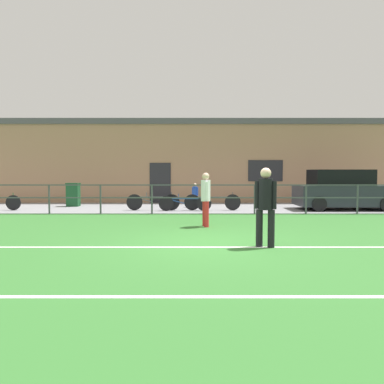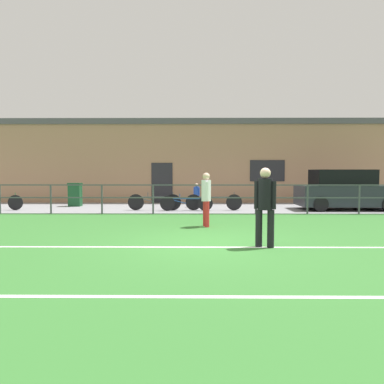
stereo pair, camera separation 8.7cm
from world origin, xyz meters
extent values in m
cube|color=#33702D|center=(0.00, 0.00, -0.02)|extent=(60.00, 44.00, 0.04)
cube|color=white|center=(0.00, -0.41, 0.00)|extent=(36.00, 0.11, 0.00)
cube|color=white|center=(0.00, -3.65, 0.00)|extent=(36.00, 0.11, 0.00)
cube|color=gray|center=(0.00, 8.50, 0.01)|extent=(48.00, 5.00, 0.02)
cylinder|color=#474C51|center=(-8.00, 6.00, 0.57)|extent=(0.07, 0.07, 1.15)
cylinder|color=#474C51|center=(-6.00, 6.00, 0.57)|extent=(0.07, 0.07, 1.15)
cylinder|color=#474C51|center=(-4.00, 6.00, 0.57)|extent=(0.07, 0.07, 1.15)
cylinder|color=#474C51|center=(-2.00, 6.00, 0.57)|extent=(0.07, 0.07, 1.15)
cylinder|color=#474C51|center=(0.00, 6.00, 0.57)|extent=(0.07, 0.07, 1.15)
cylinder|color=#474C51|center=(2.00, 6.00, 0.57)|extent=(0.07, 0.07, 1.15)
cylinder|color=#474C51|center=(4.00, 6.00, 0.57)|extent=(0.07, 0.07, 1.15)
cylinder|color=#474C51|center=(6.00, 6.00, 0.57)|extent=(0.07, 0.07, 1.15)
cube|color=#474C51|center=(0.00, 6.00, 1.13)|extent=(36.00, 0.04, 0.04)
cube|color=#474C51|center=(0.00, 6.00, 0.63)|extent=(36.00, 0.04, 0.04)
cube|color=#A37A5B|center=(0.00, 12.20, 2.06)|extent=(28.00, 2.40, 4.11)
cube|color=#232328|center=(-2.10, 10.98, 1.05)|extent=(1.10, 0.04, 2.10)
cube|color=#232328|center=(3.39, 10.98, 1.69)|extent=(1.80, 0.04, 1.10)
cube|color=#4C4C51|center=(0.00, 12.20, 4.26)|extent=(28.00, 2.56, 0.30)
cylinder|color=black|center=(1.04, -0.35, 0.41)|extent=(0.15, 0.15, 0.82)
cylinder|color=black|center=(1.28, -0.43, 0.41)|extent=(0.15, 0.15, 0.82)
cylinder|color=black|center=(1.16, -0.39, 1.16)|extent=(0.30, 0.30, 0.68)
sphere|color=beige|center=(1.16, -0.39, 1.62)|extent=(0.23, 0.23, 0.23)
cylinder|color=black|center=(0.99, -0.33, 1.14)|extent=(0.11, 0.11, 0.61)
cylinder|color=black|center=(1.33, -0.45, 1.14)|extent=(0.11, 0.11, 0.61)
cylinder|color=red|center=(-0.01, 2.54, 0.38)|extent=(0.14, 0.14, 0.77)
cylinder|color=red|center=(-0.05, 2.78, 0.38)|extent=(0.14, 0.14, 0.77)
cylinder|color=white|center=(-0.03, 2.66, 1.08)|extent=(0.28, 0.28, 0.63)
sphere|color=beige|center=(-0.03, 2.66, 1.51)|extent=(0.22, 0.22, 0.22)
cylinder|color=white|center=(0.00, 2.49, 1.07)|extent=(0.10, 0.10, 0.57)
cylinder|color=white|center=(-0.06, 2.83, 1.07)|extent=(0.10, 0.10, 0.57)
cylinder|color=#232D4C|center=(-0.22, 8.59, 0.28)|extent=(0.09, 0.09, 0.52)
cylinder|color=#232D4C|center=(-0.37, 8.66, 0.28)|extent=(0.09, 0.09, 0.52)
cylinder|color=blue|center=(-0.30, 8.63, 0.75)|extent=(0.19, 0.19, 0.43)
sphere|color=beige|center=(-0.30, 8.63, 1.04)|extent=(0.15, 0.15, 0.15)
cylinder|color=blue|center=(-0.19, 8.58, 0.74)|extent=(0.07, 0.07, 0.38)
cylinder|color=blue|center=(-0.41, 8.67, 0.74)|extent=(0.07, 0.07, 0.38)
cube|color=#282D38|center=(6.13, 7.57, 0.62)|extent=(4.07, 1.81, 0.88)
cube|color=black|center=(5.93, 7.57, 1.40)|extent=(2.44, 1.52, 0.67)
cylinder|color=black|center=(4.75, 6.70, 0.32)|extent=(0.60, 0.18, 0.60)
cylinder|color=black|center=(4.75, 8.44, 0.32)|extent=(0.60, 0.18, 0.60)
cylinder|color=black|center=(7.52, 8.44, 0.32)|extent=(0.60, 0.18, 0.60)
cylinder|color=black|center=(-7.98, 7.20, 0.34)|extent=(0.64, 0.04, 0.64)
cylinder|color=#1E6633|center=(-7.98, 7.20, 0.62)|extent=(0.03, 0.03, 0.28)
cylinder|color=black|center=(-1.51, 6.95, 0.33)|extent=(0.62, 0.04, 0.62)
cylinder|color=black|center=(0.06, 6.95, 0.33)|extent=(0.62, 0.04, 0.62)
cube|color=#234C99|center=(-0.73, 6.95, 0.53)|extent=(1.23, 0.04, 0.04)
cube|color=#234C99|center=(-1.12, 6.95, 0.43)|extent=(0.77, 0.03, 0.23)
cylinder|color=#234C99|center=(-1.00, 6.95, 0.63)|extent=(0.03, 0.03, 0.20)
cylinder|color=#234C99|center=(0.06, 6.95, 0.60)|extent=(0.03, 0.03, 0.28)
cylinder|color=black|center=(-2.87, 7.20, 0.36)|extent=(0.68, 0.04, 0.68)
cylinder|color=black|center=(-1.30, 7.20, 0.36)|extent=(0.68, 0.04, 0.68)
cube|color=#4C5156|center=(-2.08, 7.20, 0.58)|extent=(1.22, 0.04, 0.04)
cube|color=#4C5156|center=(-2.47, 7.20, 0.47)|extent=(0.76, 0.03, 0.24)
cylinder|color=#4C5156|center=(-2.36, 7.20, 0.68)|extent=(0.03, 0.03, 0.20)
cylinder|color=#4C5156|center=(-1.30, 7.20, 0.65)|extent=(0.03, 0.03, 0.28)
cylinder|color=black|center=(-0.43, 7.20, 0.36)|extent=(0.67, 0.04, 0.67)
cylinder|color=black|center=(1.28, 7.20, 0.36)|extent=(0.67, 0.04, 0.67)
cube|color=#4C5156|center=(0.42, 7.20, 0.58)|extent=(1.33, 0.04, 0.04)
cube|color=#4C5156|center=(-0.01, 7.20, 0.47)|extent=(0.84, 0.03, 0.24)
cylinder|color=#4C5156|center=(0.12, 7.20, 0.68)|extent=(0.03, 0.03, 0.20)
cylinder|color=#4C5156|center=(1.28, 7.20, 0.65)|extent=(0.03, 0.03, 0.28)
cube|color=#194C28|center=(-6.02, 9.00, 0.53)|extent=(0.55, 0.46, 1.01)
cube|color=#143D20|center=(-6.02, 9.00, 1.07)|extent=(0.58, 0.49, 0.08)
camera|label=1|loc=(-0.44, -8.49, 1.65)|focal=34.98mm
camera|label=2|loc=(-0.35, -8.49, 1.65)|focal=34.98mm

